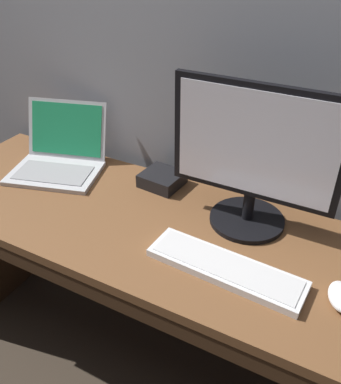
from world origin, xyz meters
TOP-DOWN VIEW (x-y plane):
  - ground_plane at (0.00, 0.00)m, footprint 14.00×14.00m
  - desk at (0.00, -0.01)m, footprint 1.66×0.60m
  - laptop_silver at (-0.43, 0.12)m, footprint 0.41×0.40m
  - external_monitor at (0.34, 0.14)m, footprint 0.52×0.25m
  - wired_keyboard at (0.37, -0.10)m, footprint 0.46×0.15m
  - external_drive_box at (-0.01, 0.22)m, footprint 0.16×0.15m

SIDE VIEW (x-z plane):
  - ground_plane at x=0.00m, z-range 0.00..0.00m
  - desk at x=0.00m, z-range 0.15..0.89m
  - wired_keyboard at x=0.37m, z-range 0.74..0.77m
  - external_drive_box at x=-0.01m, z-range 0.74..0.79m
  - laptop_silver at x=-0.43m, z-range 0.66..0.90m
  - external_monitor at x=0.34m, z-range 0.74..1.22m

